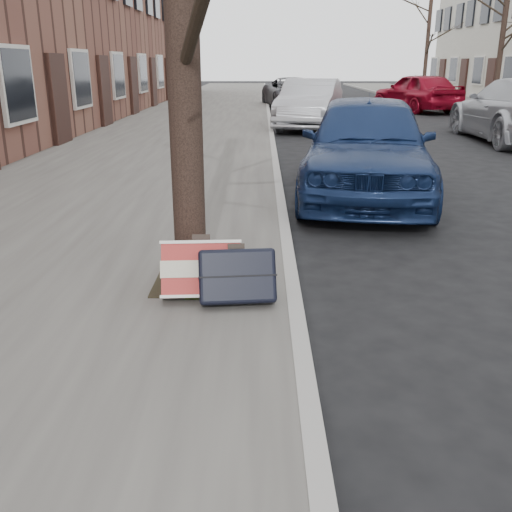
{
  "coord_description": "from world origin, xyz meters",
  "views": [
    {
      "loc": [
        -1.52,
        -3.42,
        1.91
      ],
      "look_at": [
        -1.56,
        0.8,
        0.47
      ],
      "focal_mm": 40.0,
      "sensor_mm": 36.0,
      "label": 1
    }
  ],
  "objects_px": {
    "suitcase_red": "(201,270)",
    "car_near_mid": "(310,104)",
    "car_near_front": "(366,146)",
    "suitcase_navy": "(237,276)"
  },
  "relations": [
    {
      "from": "suitcase_red",
      "to": "car_near_mid",
      "type": "distance_m",
      "value": 13.61
    },
    {
      "from": "car_near_front",
      "to": "car_near_mid",
      "type": "bearing_deg",
      "value": 99.16
    },
    {
      "from": "car_near_front",
      "to": "car_near_mid",
      "type": "xyz_separation_m",
      "value": [
        -0.07,
        9.29,
        -0.03
      ]
    },
    {
      "from": "car_near_mid",
      "to": "suitcase_navy",
      "type": "bearing_deg",
      "value": -84.27
    },
    {
      "from": "suitcase_red",
      "to": "suitcase_navy",
      "type": "height_order",
      "value": "suitcase_red"
    },
    {
      "from": "suitcase_red",
      "to": "car_near_mid",
      "type": "xyz_separation_m",
      "value": [
        1.93,
        13.46,
        0.37
      ]
    },
    {
      "from": "car_near_front",
      "to": "car_near_mid",
      "type": "distance_m",
      "value": 9.29
    },
    {
      "from": "suitcase_navy",
      "to": "car_near_mid",
      "type": "xyz_separation_m",
      "value": [
        1.64,
        13.57,
        0.37
      ]
    },
    {
      "from": "suitcase_navy",
      "to": "car_near_front",
      "type": "relative_size",
      "value": 0.13
    },
    {
      "from": "car_near_mid",
      "to": "suitcase_red",
      "type": "bearing_deg",
      "value": -85.52
    }
  ]
}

